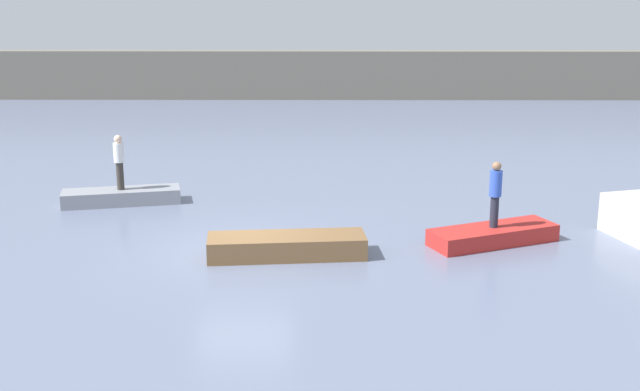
{
  "coord_description": "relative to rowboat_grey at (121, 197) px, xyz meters",
  "views": [
    {
      "loc": [
        2.15,
        -20.29,
        6.82
      ],
      "look_at": [
        1.96,
        3.91,
        0.45
      ],
      "focal_mm": 46.96,
      "sensor_mm": 36.0,
      "label": 1
    }
  ],
  "objects": [
    {
      "name": "rowboat_red",
      "position": [
        10.7,
        -3.85,
        -0.01
      ],
      "size": [
        3.6,
        2.4,
        0.44
      ],
      "primitive_type": "cube",
      "rotation": [
        0.0,
        0.0,
        0.41
      ],
      "color": "red",
      "rests_on": "ground_plane"
    },
    {
      "name": "person_white_shirt",
      "position": [
        0.0,
        0.0,
        1.18
      ],
      "size": [
        0.32,
        0.32,
        1.7
      ],
      "color": "#38332D",
      "rests_on": "rowboat_grey"
    },
    {
      "name": "person_blue_shirt",
      "position": [
        10.7,
        -3.85,
        1.19
      ],
      "size": [
        0.32,
        0.32,
        1.75
      ],
      "color": "#232838",
      "rests_on": "rowboat_red"
    },
    {
      "name": "rowboat_brown",
      "position": [
        5.33,
        -4.97,
        0.05
      ],
      "size": [
        4.03,
        1.52,
        0.55
      ],
      "primitive_type": "cube",
      "rotation": [
        0.0,
        0.0,
        0.1
      ],
      "color": "brown",
      "rests_on": "ground_plane"
    },
    {
      "name": "embankment_wall",
      "position": [
        4.17,
        22.84,
        1.13
      ],
      "size": [
        80.0,
        1.2,
        2.72
      ],
      "primitive_type": "cube",
      "color": "#666056",
      "rests_on": "ground_plane"
    },
    {
      "name": "ground_plane",
      "position": [
        4.17,
        -4.56,
        -0.23
      ],
      "size": [
        120.0,
        120.0,
        0.0
      ],
      "primitive_type": "plane",
      "color": "slate"
    },
    {
      "name": "rowboat_grey",
      "position": [
        0.0,
        0.0,
        0.0
      ],
      "size": [
        3.68,
        1.73,
        0.45
      ],
      "primitive_type": "cube",
      "rotation": [
        0.0,
        0.0,
        0.22
      ],
      "color": "gray",
      "rests_on": "ground_plane"
    }
  ]
}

